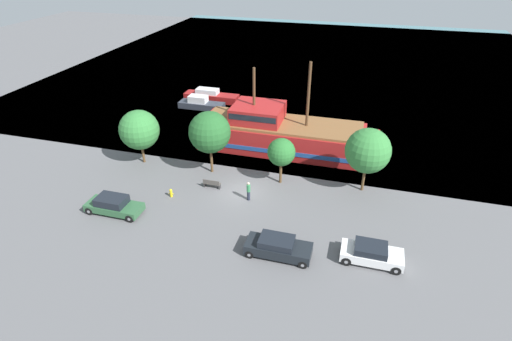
{
  "coord_description": "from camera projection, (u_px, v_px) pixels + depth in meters",
  "views": [
    {
      "loc": [
        9.09,
        -27.8,
        19.39
      ],
      "look_at": [
        0.72,
        2.0,
        1.2
      ],
      "focal_mm": 28.0,
      "sensor_mm": 36.0,
      "label": 1
    }
  ],
  "objects": [
    {
      "name": "water_surface",
      "position": [
        315.0,
        62.0,
        71.54
      ],
      "size": [
        80.0,
        80.0,
        0.0
      ],
      "primitive_type": "plane",
      "color": "teal",
      "rests_on": "ground"
    },
    {
      "name": "pirate_ship",
      "position": [
        280.0,
        133.0,
        41.55
      ],
      "size": [
        18.25,
        5.63,
        9.34
      ],
      "color": "#A31E1E",
      "rests_on": "water_surface"
    },
    {
      "name": "moored_boat_dockside",
      "position": [
        201.0,
        104.0,
        51.94
      ],
      "size": [
        5.93,
        1.84,
        1.63
      ],
      "color": "#2D333D",
      "rests_on": "water_surface"
    },
    {
      "name": "tree_row_east",
      "position": [
        139.0,
        130.0,
        37.97
      ],
      "size": [
        3.8,
        3.8,
        5.4
      ],
      "color": "brown",
      "rests_on": "ground_plane"
    },
    {
      "name": "pedestrian_walking_near",
      "position": [
        249.0,
        191.0,
        33.59
      ],
      "size": [
        0.32,
        0.32,
        1.73
      ],
      "color": "#232838",
      "rests_on": "ground_plane"
    },
    {
      "name": "tree_row_mideast",
      "position": [
        210.0,
        132.0,
        36.01
      ],
      "size": [
        3.83,
        3.83,
        6.05
      ],
      "color": "brown",
      "rests_on": "ground_plane"
    },
    {
      "name": "moored_boat_outer",
      "position": [
        211.0,
        96.0,
        54.29
      ],
      "size": [
        7.44,
        1.87,
        1.62
      ],
      "color": "maroon",
      "rests_on": "water_surface"
    },
    {
      "name": "bench_promenade_east",
      "position": [
        212.0,
        184.0,
        35.43
      ],
      "size": [
        1.55,
        0.45,
        0.85
      ],
      "color": "#4C4742",
      "rests_on": "ground_plane"
    },
    {
      "name": "parked_car_curb_mid",
      "position": [
        114.0,
        205.0,
        32.1
      ],
      "size": [
        4.6,
        1.83,
        1.46
      ],
      "color": "#2D5B38",
      "rests_on": "ground_plane"
    },
    {
      "name": "tree_row_west",
      "position": [
        368.0,
        151.0,
        33.39
      ],
      "size": [
        3.84,
        3.84,
        5.83
      ],
      "color": "brown",
      "rests_on": "ground_plane"
    },
    {
      "name": "parked_car_curb_front",
      "position": [
        371.0,
        253.0,
        27.23
      ],
      "size": [
        4.18,
        1.89,
        1.39
      ],
      "color": "white",
      "rests_on": "ground_plane"
    },
    {
      "name": "fire_hydrant",
      "position": [
        171.0,
        193.0,
        34.22
      ],
      "size": [
        0.42,
        0.25,
        0.76
      ],
      "color": "yellow",
      "rests_on": "ground_plane"
    },
    {
      "name": "tree_row_midwest",
      "position": [
        281.0,
        152.0,
        34.87
      ],
      "size": [
        2.48,
        2.48,
        4.36
      ],
      "color": "brown",
      "rests_on": "ground_plane"
    },
    {
      "name": "ground_plane",
      "position": [
        242.0,
        192.0,
        35.02
      ],
      "size": [
        160.0,
        160.0,
        0.0
      ],
      "primitive_type": "plane",
      "color": "#5B5B5E"
    },
    {
      "name": "parked_car_curb_rear",
      "position": [
        278.0,
        247.0,
        27.77
      ],
      "size": [
        4.62,
        1.86,
        1.46
      ],
      "color": "black",
      "rests_on": "ground_plane"
    }
  ]
}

